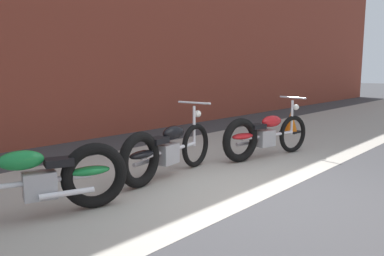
{
  "coord_description": "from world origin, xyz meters",
  "views": [
    {
      "loc": [
        -3.99,
        -2.28,
        1.52
      ],
      "look_at": [
        -0.2,
        1.08,
        0.75
      ],
      "focal_mm": 36.52,
      "sensor_mm": 36.0,
      "label": 1
    }
  ],
  "objects": [
    {
      "name": "motorcycle_red",
      "position": [
        1.71,
        1.18,
        0.4
      ],
      "size": [
        1.98,
        0.73,
        1.03
      ],
      "rotation": [
        0.0,
        0.0,
        -0.22
      ],
      "color": "black",
      "rests_on": "ground"
    },
    {
      "name": "ground_plane",
      "position": [
        0.0,
        0.0,
        0.0
      ],
      "size": [
        80.0,
        80.0,
        0.0
      ],
      "primitive_type": "plane",
      "color": "#38383A"
    },
    {
      "name": "traffic_cone",
      "position": [
        4.55,
        2.09,
        0.25
      ],
      "size": [
        0.4,
        0.4,
        0.55
      ],
      "color": "orange",
      "rests_on": "ground"
    },
    {
      "name": "sidewalk_slab",
      "position": [
        0.0,
        1.75,
        0.0
      ],
      "size": [
        36.0,
        3.5,
        0.01
      ],
      "primitive_type": "cube",
      "color": "#9E998E",
      "rests_on": "ground"
    },
    {
      "name": "motorcycle_green",
      "position": [
        -2.06,
        1.43,
        0.4
      ],
      "size": [
        1.93,
        0.87,
        1.03
      ],
      "rotation": [
        0.0,
        0.0,
        2.81
      ],
      "color": "black",
      "rests_on": "ground"
    },
    {
      "name": "motorcycle_black",
      "position": [
        -0.29,
        1.53,
        0.4
      ],
      "size": [
        2.0,
        0.58,
        1.03
      ],
      "rotation": [
        0.0,
        0.0,
        0.13
      ],
      "color": "black",
      "rests_on": "ground"
    }
  ]
}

